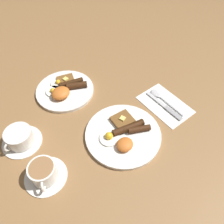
{
  "coord_description": "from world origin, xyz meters",
  "views": [
    {
      "loc": [
        -0.35,
        -0.3,
        0.71
      ],
      "look_at": [
        0.04,
        0.1,
        0.03
      ],
      "focal_mm": 35.0,
      "sensor_mm": 36.0,
      "label": 1
    }
  ],
  "objects_px": {
    "breakfast_plate_near": "(124,134)",
    "knife": "(166,107)",
    "breakfast_plate_far": "(65,90)",
    "teacup_far": "(20,138)",
    "spoon": "(159,96)",
    "teacup_near": "(44,173)"
  },
  "relations": [
    {
      "from": "breakfast_plate_near",
      "to": "knife",
      "type": "bearing_deg",
      "value": -7.38
    },
    {
      "from": "breakfast_plate_far",
      "to": "teacup_far",
      "type": "height_order",
      "value": "teacup_far"
    },
    {
      "from": "breakfast_plate_far",
      "to": "spoon",
      "type": "height_order",
      "value": "breakfast_plate_far"
    },
    {
      "from": "knife",
      "to": "spoon",
      "type": "relative_size",
      "value": 1.05
    },
    {
      "from": "teacup_far",
      "to": "teacup_near",
      "type": "bearing_deg",
      "value": -94.17
    },
    {
      "from": "teacup_far",
      "to": "knife",
      "type": "xyz_separation_m",
      "value": [
        0.52,
        -0.28,
        -0.02
      ]
    },
    {
      "from": "breakfast_plate_near",
      "to": "teacup_near",
      "type": "height_order",
      "value": "teacup_near"
    },
    {
      "from": "breakfast_plate_near",
      "to": "spoon",
      "type": "bearing_deg",
      "value": 6.58
    },
    {
      "from": "teacup_far",
      "to": "breakfast_plate_far",
      "type": "bearing_deg",
      "value": 19.81
    },
    {
      "from": "breakfast_plate_far",
      "to": "teacup_far",
      "type": "bearing_deg",
      "value": -160.19
    },
    {
      "from": "breakfast_plate_far",
      "to": "teacup_near",
      "type": "distance_m",
      "value": 0.4
    },
    {
      "from": "breakfast_plate_near",
      "to": "breakfast_plate_far",
      "type": "relative_size",
      "value": 1.13
    },
    {
      "from": "spoon",
      "to": "knife",
      "type": "bearing_deg",
      "value": 159.39
    },
    {
      "from": "spoon",
      "to": "teacup_near",
      "type": "bearing_deg",
      "value": 93.25
    },
    {
      "from": "breakfast_plate_far",
      "to": "teacup_near",
      "type": "height_order",
      "value": "teacup_near"
    },
    {
      "from": "teacup_near",
      "to": "spoon",
      "type": "height_order",
      "value": "teacup_near"
    },
    {
      "from": "teacup_near",
      "to": "spoon",
      "type": "xyz_separation_m",
      "value": [
        0.56,
        -0.04,
        -0.02
      ]
    },
    {
      "from": "teacup_near",
      "to": "knife",
      "type": "distance_m",
      "value": 0.54
    },
    {
      "from": "spoon",
      "to": "teacup_far",
      "type": "bearing_deg",
      "value": 75.81
    },
    {
      "from": "breakfast_plate_near",
      "to": "breakfast_plate_far",
      "type": "distance_m",
      "value": 0.35
    },
    {
      "from": "teacup_far",
      "to": "spoon",
      "type": "distance_m",
      "value": 0.59
    },
    {
      "from": "knife",
      "to": "teacup_far",
      "type": "bearing_deg",
      "value": 68.17
    }
  ]
}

